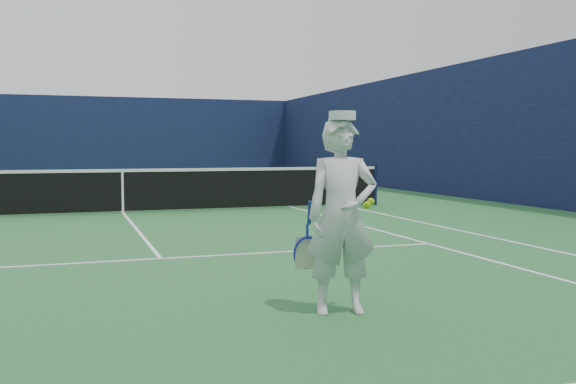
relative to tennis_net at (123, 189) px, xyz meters
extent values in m
plane|color=#256230|center=(0.00, 0.00, -0.55)|extent=(80.00, 80.00, 0.00)
cube|color=white|center=(0.00, 11.88, -0.55)|extent=(11.03, 0.06, 0.01)
cube|color=white|center=(5.49, 0.00, -0.55)|extent=(0.06, 23.83, 0.01)
cube|color=white|center=(4.12, 0.00, -0.55)|extent=(0.06, 23.77, 0.01)
cube|color=white|center=(0.00, 6.40, -0.55)|extent=(8.23, 0.06, 0.01)
cube|color=white|center=(0.00, -6.40, -0.55)|extent=(8.23, 0.06, 0.01)
cube|color=white|center=(0.00, 0.00, -0.55)|extent=(0.06, 12.80, 0.01)
cube|color=white|center=(0.00, 11.73, -0.55)|extent=(0.06, 0.30, 0.01)
cube|color=#0F1839|center=(0.00, 18.00, 1.45)|extent=(20.12, 0.12, 4.00)
cube|color=#10163A|center=(10.00, 0.00, 1.45)|extent=(0.12, 36.12, 4.00)
cylinder|color=#141E4C|center=(6.40, 0.00, -0.02)|extent=(0.09, 0.09, 1.07)
cube|color=black|center=(0.00, 0.00, -0.05)|extent=(12.79, 0.02, 0.92)
cube|color=white|center=(0.00, 0.00, 0.42)|extent=(12.79, 0.04, 0.07)
cube|color=white|center=(0.00, 0.00, -0.08)|extent=(0.05, 0.03, 0.94)
imported|color=white|center=(1.18, -9.76, 0.33)|extent=(0.71, 0.53, 1.76)
cylinder|color=white|center=(1.18, -9.76, 1.23)|extent=(0.24, 0.24, 0.08)
cube|color=white|center=(1.20, -9.63, 1.20)|extent=(0.19, 0.13, 0.02)
cylinder|color=navy|center=(0.92, -9.63, 0.35)|extent=(0.05, 0.09, 0.22)
cube|color=#2022B0|center=(0.92, -9.57, 0.17)|extent=(0.03, 0.02, 0.14)
torus|color=#2022B0|center=(0.94, -9.51, -0.03)|extent=(0.31, 0.15, 0.29)
cube|color=beige|center=(0.94, -9.51, -0.03)|extent=(0.22, 0.04, 0.30)
sphere|color=#A8CA16|center=(1.45, -9.70, 0.41)|extent=(0.07, 0.07, 0.07)
sphere|color=#A8CA16|center=(1.50, -9.69, 0.44)|extent=(0.07, 0.07, 0.07)
camera|label=1|loc=(-1.13, -15.03, 0.95)|focal=40.00mm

